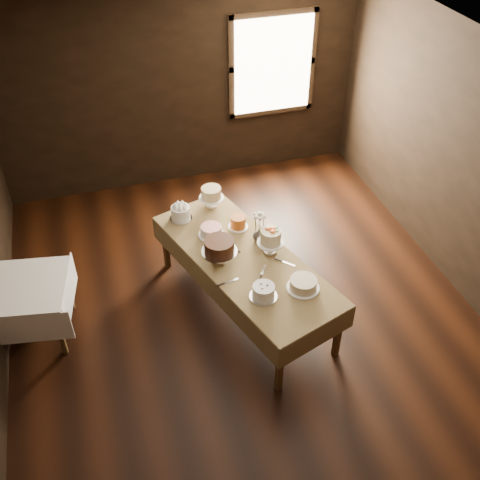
{
  "coord_description": "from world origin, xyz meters",
  "views": [
    {
      "loc": [
        -1.29,
        -4.06,
        4.58
      ],
      "look_at": [
        0.0,
        0.2,
        0.95
      ],
      "focal_mm": 41.79,
      "sensor_mm": 36.0,
      "label": 1
    }
  ],
  "objects_px": {
    "cake_flowers": "(270,242)",
    "cake_swirl": "(263,292)",
    "cake_meringue": "(181,213)",
    "side_table": "(25,291)",
    "cake_server_a": "(263,270)",
    "cake_chocolate": "(219,251)",
    "cake_lattice": "(211,231)",
    "cake_server_c": "(229,245)",
    "display_table": "(245,261)",
    "cake_cream": "(303,284)",
    "cake_server_b": "(288,264)",
    "cake_caramel": "(238,223)",
    "flower_vase": "(259,235)",
    "cake_server_e": "(232,281)",
    "cake_speckled": "(211,198)"
  },
  "relations": [
    {
      "from": "side_table",
      "to": "cake_server_b",
      "type": "xyz_separation_m",
      "value": [
        2.64,
        -0.5,
        0.12
      ]
    },
    {
      "from": "cake_swirl",
      "to": "cake_meringue",
      "type": "bearing_deg",
      "value": 108.83
    },
    {
      "from": "cake_swirl",
      "to": "cake_server_a",
      "type": "relative_size",
      "value": 1.15
    },
    {
      "from": "display_table",
      "to": "cake_flowers",
      "type": "bearing_deg",
      "value": 4.59
    },
    {
      "from": "side_table",
      "to": "cake_lattice",
      "type": "height_order",
      "value": "cake_lattice"
    },
    {
      "from": "cake_flowers",
      "to": "cake_server_e",
      "type": "height_order",
      "value": "cake_flowers"
    },
    {
      "from": "cake_flowers",
      "to": "cake_caramel",
      "type": "bearing_deg",
      "value": 112.75
    },
    {
      "from": "cake_speckled",
      "to": "cake_flowers",
      "type": "bearing_deg",
      "value": -68.62
    },
    {
      "from": "cake_cream",
      "to": "cake_speckled",
      "type": "bearing_deg",
      "value": 107.52
    },
    {
      "from": "cake_lattice",
      "to": "cake_swirl",
      "type": "height_order",
      "value": "cake_swirl"
    },
    {
      "from": "cake_cream",
      "to": "cake_server_c",
      "type": "distance_m",
      "value": 0.99
    },
    {
      "from": "cake_server_c",
      "to": "flower_vase",
      "type": "distance_m",
      "value": 0.35
    },
    {
      "from": "display_table",
      "to": "cake_server_b",
      "type": "relative_size",
      "value": 10.54
    },
    {
      "from": "display_table",
      "to": "cake_cream",
      "type": "distance_m",
      "value": 0.74
    },
    {
      "from": "cake_speckled",
      "to": "cake_server_b",
      "type": "relative_size",
      "value": 1.22
    },
    {
      "from": "display_table",
      "to": "cake_caramel",
      "type": "bearing_deg",
      "value": 81.01
    },
    {
      "from": "cake_chocolate",
      "to": "cake_server_c",
      "type": "height_order",
      "value": "cake_chocolate"
    },
    {
      "from": "cake_lattice",
      "to": "cake_server_a",
      "type": "xyz_separation_m",
      "value": [
        0.37,
        -0.71,
        -0.05
      ]
    },
    {
      "from": "display_table",
      "to": "cake_server_a",
      "type": "relative_size",
      "value": 10.54
    },
    {
      "from": "display_table",
      "to": "cake_lattice",
      "type": "distance_m",
      "value": 0.54
    },
    {
      "from": "cake_swirl",
      "to": "flower_vase",
      "type": "distance_m",
      "value": 0.87
    },
    {
      "from": "cake_caramel",
      "to": "flower_vase",
      "type": "bearing_deg",
      "value": -61.25
    },
    {
      "from": "cake_cream",
      "to": "cake_server_b",
      "type": "bearing_deg",
      "value": 91.09
    },
    {
      "from": "side_table",
      "to": "cake_server_e",
      "type": "distance_m",
      "value": 2.09
    },
    {
      "from": "cake_cream",
      "to": "cake_chocolate",
      "type": "bearing_deg",
      "value": 136.19
    },
    {
      "from": "cake_swirl",
      "to": "cake_server_c",
      "type": "height_order",
      "value": "cake_swirl"
    },
    {
      "from": "cake_meringue",
      "to": "cake_chocolate",
      "type": "xyz_separation_m",
      "value": [
        0.24,
        -0.82,
        0.04
      ]
    },
    {
      "from": "cake_chocolate",
      "to": "cake_server_c",
      "type": "xyz_separation_m",
      "value": [
        0.15,
        0.2,
        -0.12
      ]
    },
    {
      "from": "cake_server_a",
      "to": "cake_server_e",
      "type": "relative_size",
      "value": 1.0
    },
    {
      "from": "display_table",
      "to": "cake_chocolate",
      "type": "xyz_separation_m",
      "value": [
        -0.26,
        0.04,
        0.18
      ]
    },
    {
      "from": "cake_server_b",
      "to": "cake_server_c",
      "type": "xyz_separation_m",
      "value": [
        -0.51,
        0.46,
        0.0
      ]
    },
    {
      "from": "cake_meringue",
      "to": "cake_server_e",
      "type": "xyz_separation_m",
      "value": [
        0.27,
        -1.16,
        -0.07
      ]
    },
    {
      "from": "display_table",
      "to": "cake_server_e",
      "type": "xyz_separation_m",
      "value": [
        -0.23,
        -0.3,
        0.06
      ]
    },
    {
      "from": "cake_server_e",
      "to": "flower_vase",
      "type": "relative_size",
      "value": 1.64
    },
    {
      "from": "cake_lattice",
      "to": "cake_cream",
      "type": "bearing_deg",
      "value": -58.7
    },
    {
      "from": "side_table",
      "to": "cake_server_a",
      "type": "distance_m",
      "value": 2.42
    },
    {
      "from": "cake_server_a",
      "to": "flower_vase",
      "type": "relative_size",
      "value": 1.64
    },
    {
      "from": "cake_meringue",
      "to": "cake_speckled",
      "type": "bearing_deg",
      "value": 20.52
    },
    {
      "from": "cake_meringue",
      "to": "cake_cream",
      "type": "xyz_separation_m",
      "value": [
        0.91,
        -1.46,
        -0.02
      ]
    },
    {
      "from": "cake_caramel",
      "to": "cake_cream",
      "type": "relative_size",
      "value": 0.6
    },
    {
      "from": "cake_server_a",
      "to": "cake_server_b",
      "type": "bearing_deg",
      "value": -53.83
    },
    {
      "from": "cake_server_e",
      "to": "flower_vase",
      "type": "bearing_deg",
      "value": 38.49
    },
    {
      "from": "cake_server_a",
      "to": "cake_server_c",
      "type": "height_order",
      "value": "same"
    },
    {
      "from": "cake_flowers",
      "to": "cake_chocolate",
      "type": "bearing_deg",
      "value": 178.21
    },
    {
      "from": "display_table",
      "to": "side_table",
      "type": "relative_size",
      "value": 2.64
    },
    {
      "from": "cake_meringue",
      "to": "cake_server_c",
      "type": "relative_size",
      "value": 1.25
    },
    {
      "from": "cake_caramel",
      "to": "cake_speckled",
      "type": "bearing_deg",
      "value": 109.98
    },
    {
      "from": "cake_flowers",
      "to": "cake_swirl",
      "type": "relative_size",
      "value": 1.06
    },
    {
      "from": "cake_meringue",
      "to": "cake_chocolate",
      "type": "bearing_deg",
      "value": -73.92
    },
    {
      "from": "cake_server_e",
      "to": "flower_vase",
      "type": "distance_m",
      "value": 0.72
    }
  ]
}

